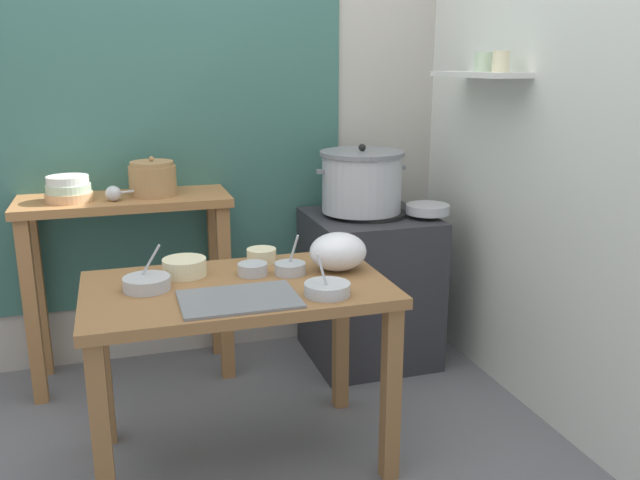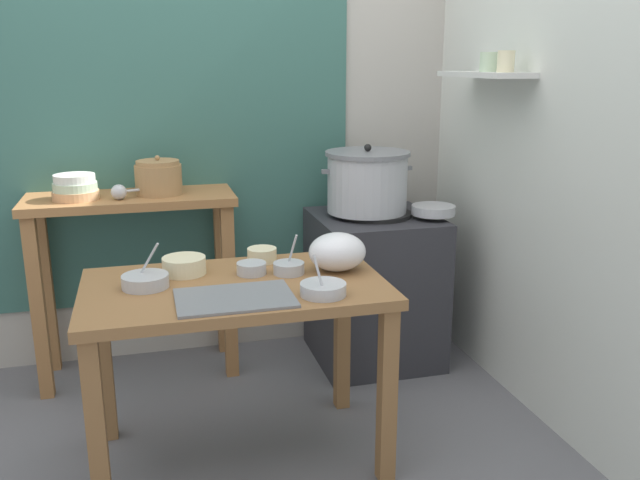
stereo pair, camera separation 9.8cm
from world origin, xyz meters
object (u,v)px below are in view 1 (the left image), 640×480
prep_table (238,313)px  prep_bowl_2 (327,288)px  back_shelf_table (127,243)px  prep_bowl_4 (253,269)px  clay_pot (153,179)px  wide_pan (428,209)px  steamer_pot (362,181)px  ladle (115,193)px  plastic_bag (338,252)px  stove_block (369,287)px  bowl_stack_enamel (68,189)px  serving_tray (239,299)px  prep_bowl_3 (290,268)px  prep_bowl_5 (184,266)px  prep_bowl_0 (262,255)px  prep_bowl_1 (147,282)px

prep_table → prep_bowl_2: prep_bowl_2 is taller
back_shelf_table → prep_bowl_4: size_ratio=8.48×
clay_pot → wide_pan: size_ratio=1.01×
steamer_pot → ladle: (-1.17, 0.03, 0.00)m
plastic_bag → steamer_pot: bearing=62.8°
clay_pot → stove_block: bearing=-7.1°
back_shelf_table → prep_bowl_4: back_shelf_table is taller
bowl_stack_enamel → serving_tray: size_ratio=0.52×
clay_pot → prep_bowl_2: size_ratio=1.34×
stove_block → prep_bowl_2: size_ratio=4.82×
prep_bowl_3 → prep_bowl_5: 0.40m
bowl_stack_enamel → wide_pan: bearing=-7.6°
serving_tray → wide_pan: (1.09, 0.79, 0.08)m
wide_pan → prep_bowl_4: 1.12m
wide_pan → steamer_pot: bearing=154.1°
clay_pot → prep_bowl_5: clay_pot is taller
serving_tray → plastic_bag: bearing=27.5°
prep_bowl_2 → prep_bowl_5: (-0.45, 0.37, 0.01)m
prep_bowl_0 → prep_bowl_4: prep_bowl_0 is taller
ladle → prep_bowl_2: size_ratio=1.50×
back_shelf_table → prep_bowl_3: (0.58, -0.81, 0.07)m
clay_pot → prep_bowl_4: bearing=-68.4°
stove_block → prep_bowl_4: bearing=-138.6°
bowl_stack_enamel → ladle: size_ratio=0.85×
back_shelf_table → wide_pan: size_ratio=4.48×
ladle → wide_pan: size_ratio=1.13×
serving_tray → prep_bowl_2: (0.30, -0.04, 0.02)m
back_shelf_table → plastic_bag: back_shelf_table is taller
steamer_pot → prep_bowl_4: size_ratio=4.11×
steamer_pot → wide_pan: bearing=-25.9°
clay_pot → ladle: (-0.17, -0.08, -0.04)m
prep_bowl_0 → prep_bowl_4: (-0.07, -0.15, -0.01)m
plastic_bag → prep_bowl_4: 0.34m
steamer_pot → ladle: steamer_pot is taller
ladle → prep_bowl_4: ladle is taller
prep_bowl_5 → wide_pan: bearing=20.1°
clay_pot → plastic_bag: bearing=-52.0°
steamer_pot → back_shelf_table: bearing=174.5°
back_shelf_table → ladle: ladle is taller
prep_bowl_2 → prep_bowl_5: prep_bowl_2 is taller
steamer_pot → bowl_stack_enamel: size_ratio=2.25×
stove_block → bowl_stack_enamel: size_ratio=3.78×
wide_pan → clay_pot: bearing=168.9°
prep_bowl_0 → prep_bowl_5: size_ratio=0.72×
clay_pot → prep_table: bearing=-75.3°
stove_block → clay_pot: bearing=172.9°
wide_pan → plastic_bag: bearing=-139.6°
prep_bowl_1 → steamer_pot: bearing=33.4°
stove_block → bowl_stack_enamel: bearing=176.0°
bowl_stack_enamel → serving_tray: 1.18m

